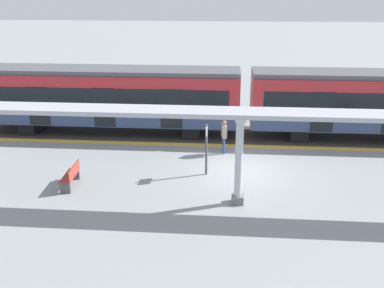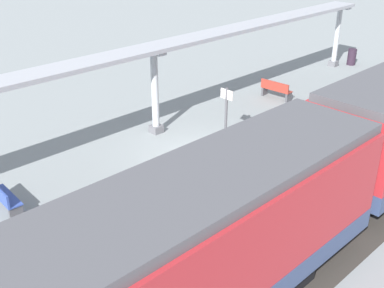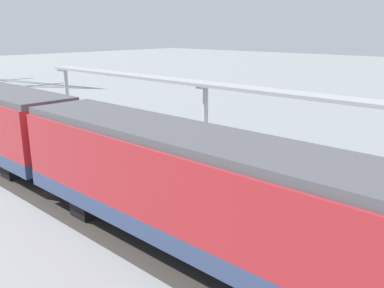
# 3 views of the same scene
# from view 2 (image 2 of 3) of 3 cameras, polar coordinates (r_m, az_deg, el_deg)

# --- Properties ---
(ground_plane) EXTENTS (176.00, 176.00, 0.00)m
(ground_plane) POSITION_cam_2_polar(r_m,az_deg,el_deg) (17.11, 1.67, -1.81)
(ground_plane) COLOR gray
(tactile_edge_strip) EXTENTS (0.48, 34.22, 0.01)m
(tactile_edge_strip) POSITION_cam_2_polar(r_m,az_deg,el_deg) (15.34, 10.31, -5.77)
(tactile_edge_strip) COLOR gold
(tactile_edge_strip) RESTS_ON ground
(trackbed) EXTENTS (3.20, 46.22, 0.01)m
(trackbed) POSITION_cam_2_polar(r_m,az_deg,el_deg) (14.55, 16.17, -8.38)
(trackbed) COLOR #38332D
(trackbed) RESTS_ON ground
(canopy_pillar_nearest) EXTENTS (1.10, 0.44, 3.34)m
(canopy_pillar_nearest) POSITION_cam_2_polar(r_m,az_deg,el_deg) (28.55, 16.84, 12.14)
(canopy_pillar_nearest) COLOR slate
(canopy_pillar_nearest) RESTS_ON ground
(canopy_pillar_second) EXTENTS (1.10, 0.44, 3.34)m
(canopy_pillar_second) POSITION_cam_2_polar(r_m,az_deg,el_deg) (18.60, -4.43, 6.16)
(canopy_pillar_second) COLOR slate
(canopy_pillar_second) RESTS_ON ground
(canopy_beam) EXTENTS (1.20, 27.49, 0.16)m
(canopy_beam) POSITION_cam_2_polar(r_m,az_deg,el_deg) (18.02, -4.90, 11.24)
(canopy_beam) COLOR #A8AAB2
(canopy_beam) RESTS_ON canopy_pillar_nearest
(bench_near_end) EXTENTS (1.52, 0.51, 0.86)m
(bench_near_end) POSITION_cam_2_polar(r_m,az_deg,el_deg) (15.11, -21.54, -5.91)
(bench_near_end) COLOR #344DA5
(bench_near_end) RESTS_ON ground
(bench_mid_platform) EXTENTS (1.52, 0.53, 0.86)m
(bench_mid_platform) POSITION_cam_2_polar(r_m,az_deg,el_deg) (22.95, 9.93, 6.39)
(bench_mid_platform) COLOR #A23326
(bench_mid_platform) RESTS_ON ground
(trash_bin) EXTENTS (0.48, 0.48, 0.91)m
(trash_bin) POSITION_cam_2_polar(r_m,az_deg,el_deg) (29.42, 18.47, 9.80)
(trash_bin) COLOR #302130
(trash_bin) RESTS_ON ground
(platform_info_sign) EXTENTS (0.56, 0.10, 2.20)m
(platform_info_sign) POSITION_cam_2_polar(r_m,az_deg,el_deg) (17.84, 4.09, 4.03)
(platform_info_sign) COLOR #4C4C51
(platform_info_sign) RESTS_ON ground
(passenger_waiting_near_edge) EXTENTS (0.50, 0.28, 1.63)m
(passenger_waiting_near_edge) POSITION_cam_2_polar(r_m,az_deg,el_deg) (15.99, 9.21, -0.16)
(passenger_waiting_near_edge) COLOR #2D4B8A
(passenger_waiting_near_edge) RESTS_ON ground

